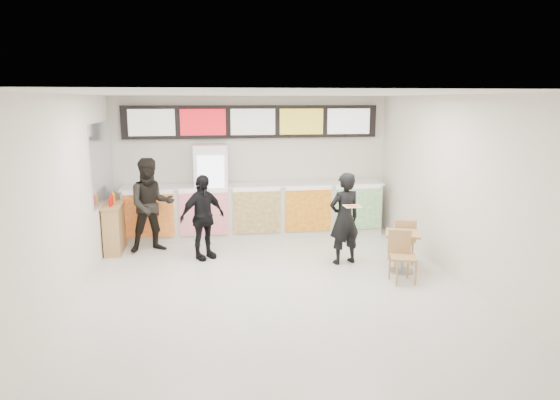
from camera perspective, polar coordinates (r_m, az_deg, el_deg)
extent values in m
plane|color=beige|center=(8.03, -0.48, -9.87)|extent=(7.00, 7.00, 0.00)
plane|color=white|center=(7.49, -0.52, 12.05)|extent=(7.00, 7.00, 0.00)
plane|color=silver|center=(11.05, -3.13, 4.01)|extent=(6.00, 0.00, 6.00)
plane|color=silver|center=(7.78, -22.91, 0.02)|extent=(0.00, 7.00, 7.00)
plane|color=silver|center=(8.58, 19.75, 1.23)|extent=(0.00, 7.00, 7.00)
cube|color=silver|center=(10.83, -2.86, -1.25)|extent=(5.50, 0.70, 1.10)
cube|color=silver|center=(10.72, -2.89, 1.73)|extent=(5.56, 0.76, 0.04)
cube|color=red|center=(10.45, -14.74, -1.77)|extent=(0.99, 0.02, 0.90)
cube|color=#ED349E|center=(10.39, -8.69, -1.59)|extent=(0.99, 0.02, 0.90)
cube|color=brown|center=(10.45, -2.65, -1.40)|extent=(0.99, 0.02, 0.90)
cube|color=yellow|center=(10.62, 3.26, -1.20)|extent=(0.99, 0.02, 0.90)
cube|color=green|center=(10.90, 8.93, -1.00)|extent=(0.99, 0.02, 0.90)
cube|color=black|center=(10.90, -3.14, 8.92)|extent=(5.50, 0.12, 0.70)
cube|color=beige|center=(10.82, -14.47, 8.57)|extent=(0.95, 0.02, 0.55)
cube|color=red|center=(10.77, -8.79, 8.78)|extent=(0.95, 0.02, 0.55)
cube|color=silver|center=(10.83, -3.10, 8.90)|extent=(0.95, 0.02, 0.55)
cube|color=gold|center=(10.98, 2.47, 8.94)|extent=(0.95, 0.02, 0.55)
cube|color=white|center=(11.24, 7.85, 8.90)|extent=(0.95, 0.02, 0.55)
cube|color=white|center=(10.70, -7.88, 0.97)|extent=(0.70, 0.65, 2.00)
cube|color=white|center=(10.36, -7.86, 0.91)|extent=(0.54, 0.02, 1.50)
cylinder|color=#198A1C|center=(10.52, -8.92, -2.30)|extent=(0.07, 0.07, 0.22)
cylinder|color=orange|center=(10.52, -8.15, -2.28)|extent=(0.07, 0.07, 0.22)
cylinder|color=red|center=(10.52, -7.39, -2.26)|extent=(0.07, 0.07, 0.22)
cylinder|color=#1750AD|center=(10.53, -6.63, -2.23)|extent=(0.07, 0.07, 0.22)
cylinder|color=orange|center=(10.44, -8.98, -0.28)|extent=(0.07, 0.07, 0.22)
cylinder|color=red|center=(10.44, -8.21, -0.25)|extent=(0.07, 0.07, 0.22)
cylinder|color=#1750AD|center=(10.44, -7.44, -0.23)|extent=(0.07, 0.07, 0.22)
cylinder|color=#198A1C|center=(10.45, -6.68, -0.21)|extent=(0.07, 0.07, 0.22)
cylinder|color=red|center=(10.37, -9.04, 1.78)|extent=(0.07, 0.07, 0.22)
cylinder|color=#1750AD|center=(10.37, -8.27, 1.80)|extent=(0.07, 0.07, 0.22)
cylinder|color=#198A1C|center=(10.37, -7.50, 1.83)|extent=(0.07, 0.07, 0.22)
cylinder|color=orange|center=(10.38, -6.72, 1.85)|extent=(0.07, 0.07, 0.22)
cylinder|color=#1750AD|center=(10.32, -9.11, 3.86)|extent=(0.07, 0.07, 0.22)
cylinder|color=#198A1C|center=(10.32, -8.33, 3.89)|extent=(0.07, 0.07, 0.22)
cylinder|color=orange|center=(10.32, -7.55, 3.91)|extent=(0.07, 0.07, 0.22)
cylinder|color=red|center=(10.32, -6.77, 3.93)|extent=(0.07, 0.07, 0.22)
cube|color=#B2B7BF|center=(10.11, -19.67, 4.11)|extent=(0.01, 2.00, 1.50)
imported|color=black|center=(8.99, 7.37, -2.11)|extent=(0.69, 0.55, 1.66)
imported|color=black|center=(9.94, -14.50, -0.58)|extent=(1.04, 0.89, 1.83)
imported|color=black|center=(9.30, -8.85, -1.96)|extent=(0.99, 0.82, 1.58)
cube|color=beige|center=(8.50, 8.27, -0.71)|extent=(0.28, 0.28, 0.01)
cone|color=#CC7233|center=(8.50, 8.27, -0.64)|extent=(0.36, 0.36, 0.02)
cube|color=tan|center=(8.75, 13.85, -3.73)|extent=(0.72, 0.72, 0.04)
cylinder|color=gray|center=(8.84, 13.75, -5.90)|extent=(0.07, 0.07, 0.67)
cylinder|color=gray|center=(8.94, 13.65, -7.87)|extent=(0.41, 0.41, 0.03)
cube|color=tan|center=(8.33, 13.89, -6.38)|extent=(0.50, 0.50, 0.04)
cube|color=tan|center=(8.42, 13.50, -4.63)|extent=(0.36, 0.16, 0.39)
cube|color=tan|center=(9.31, 13.67, -4.48)|extent=(0.50, 0.50, 0.04)
cube|color=tan|center=(9.10, 14.15, -3.47)|extent=(0.36, 0.16, 0.39)
cube|color=tan|center=(10.18, -18.40, -3.20)|extent=(0.30, 0.81, 0.91)
cube|color=tan|center=(10.07, -18.57, -0.58)|extent=(0.34, 0.85, 0.04)
cylinder|color=red|center=(9.84, -18.82, -0.21)|extent=(0.06, 0.06, 0.18)
cylinder|color=red|center=(10.00, -18.65, -0.02)|extent=(0.06, 0.06, 0.18)
cylinder|color=yellow|center=(10.17, -18.49, 0.17)|extent=(0.06, 0.06, 0.18)
cylinder|color=brown|center=(10.32, -18.35, 0.34)|extent=(0.06, 0.06, 0.18)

